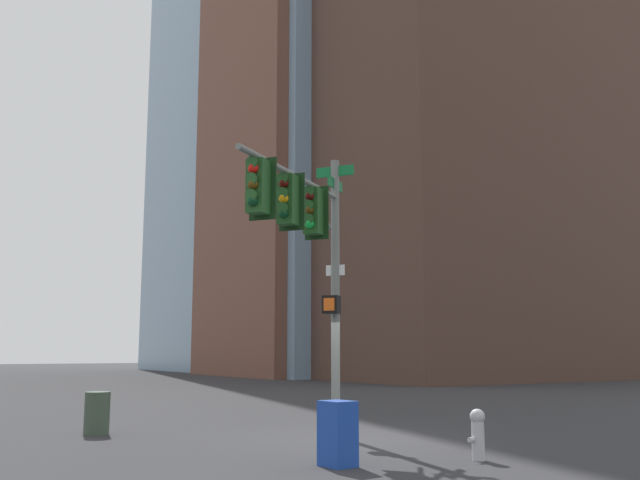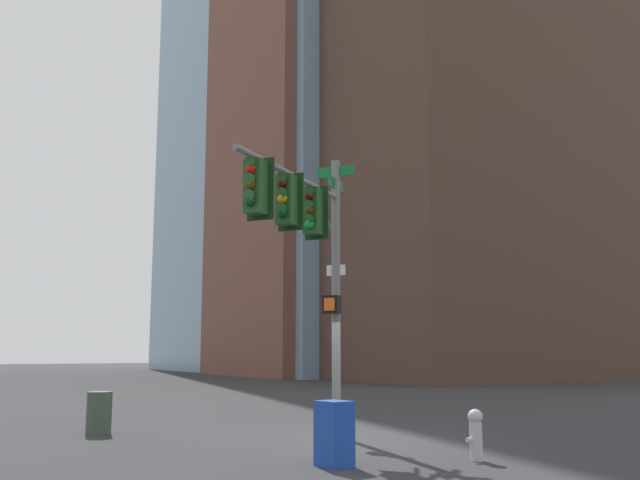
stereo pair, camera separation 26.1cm
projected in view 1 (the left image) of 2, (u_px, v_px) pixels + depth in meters
ground_plane at (348, 438)px, 15.48m from camera, size 200.00×200.00×0.00m
signal_pole_assembly at (306, 231)px, 14.92m from camera, size 4.11×3.08×6.25m
fire_hydrant at (478, 432)px, 12.40m from camera, size 0.34×0.26×0.87m
litter_bin at (97, 413)px, 16.16m from camera, size 0.56×0.56×0.95m
newspaper_box at (338, 433)px, 11.76m from camera, size 0.49×0.60×1.05m
building_brick_nearside at (375, 67)px, 64.25m from camera, size 27.69×14.60×53.99m
building_brick_midblock at (460, 165)px, 52.34m from camera, size 21.42×16.93×30.56m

